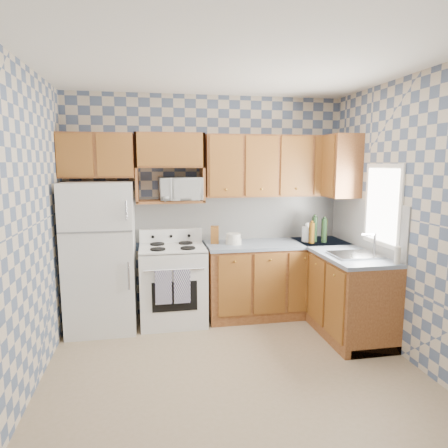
{
  "coord_description": "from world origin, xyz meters",
  "views": [
    {
      "loc": [
        -0.71,
        -3.33,
        1.88
      ],
      "look_at": [
        0.05,
        0.75,
        1.25
      ],
      "focal_mm": 32.0,
      "sensor_mm": 36.0,
      "label": 1
    }
  ],
  "objects": [
    {
      "name": "knife_block",
      "position": [
        0.05,
        1.37,
        1.03
      ],
      "size": [
        0.11,
        0.11,
        0.21
      ],
      "primitive_type": "cube",
      "rotation": [
        0.0,
        0.0,
        -0.2
      ],
      "color": "brown",
      "rests_on": "countertop_back"
    },
    {
      "name": "floor",
      "position": [
        0.0,
        0.0,
        0.0
      ],
      "size": [
        3.4,
        3.4,
        0.0
      ],
      "primitive_type": "plane",
      "color": "#8C7755",
      "rests_on": "ground"
    },
    {
      "name": "backsplash_right",
      "position": [
        1.69,
        0.8,
        1.2
      ],
      "size": [
        0.02,
        1.6,
        0.56
      ],
      "primitive_type": "cube",
      "color": "silver",
      "rests_on": "right_wall"
    },
    {
      "name": "countertop_right",
      "position": [
        1.4,
        0.8,
        0.9
      ],
      "size": [
        0.63,
        1.6,
        0.04
      ],
      "primitive_type": "cube",
      "color": "slate",
      "rests_on": "base_cabinets_right"
    },
    {
      "name": "bottle_3",
      "position": [
        1.21,
        1.16,
        1.05
      ],
      "size": [
        0.07,
        0.07,
        0.25
      ],
      "primitive_type": "cylinder",
      "color": "#54340C",
      "rests_on": "countertop_back"
    },
    {
      "name": "soap_bottle",
      "position": [
        1.62,
        0.05,
        1.01
      ],
      "size": [
        0.06,
        0.06,
        0.17
      ],
      "primitive_type": "cylinder",
      "color": "beige",
      "rests_on": "countertop_right"
    },
    {
      "name": "bottle_0",
      "position": [
        1.28,
        1.24,
        1.08
      ],
      "size": [
        0.07,
        0.07,
        0.31
      ],
      "primitive_type": "cylinder",
      "color": "black",
      "rests_on": "countertop_back"
    },
    {
      "name": "microwave_shelf",
      "position": [
        -0.47,
        1.44,
        1.44
      ],
      "size": [
        0.8,
        0.33,
        0.03
      ],
      "primitive_type": "cube",
      "color": "brown",
      "rests_on": "back_wall"
    },
    {
      "name": "electric_kettle",
      "position": [
        1.21,
        1.28,
        1.01
      ],
      "size": [
        0.14,
        0.14,
        0.18
      ],
      "primitive_type": "cylinder",
      "color": "silver",
      "rests_on": "countertop_back"
    },
    {
      "name": "upper_cabinets_fridge",
      "position": [
        -1.29,
        1.44,
        1.97
      ],
      "size": [
        0.82,
        0.33,
        0.5
      ],
      "primitive_type": "cube",
      "color": "brown",
      "rests_on": "back_wall"
    },
    {
      "name": "upper_cabinets_right",
      "position": [
        1.53,
        1.25,
        1.85
      ],
      "size": [
        0.33,
        0.7,
        0.74
      ],
      "primitive_type": "cube",
      "color": "brown",
      "rests_on": "right_wall"
    },
    {
      "name": "backguard",
      "position": [
        -0.47,
        1.55,
        1.0
      ],
      "size": [
        0.76,
        0.08,
        0.17
      ],
      "primitive_type": "cube",
      "color": "silver",
      "rests_on": "cooktop"
    },
    {
      "name": "countertop_back",
      "position": [
        0.82,
        1.3,
        0.9
      ],
      "size": [
        1.77,
        0.63,
        0.04
      ],
      "primitive_type": "cube",
      "color": "slate",
      "rests_on": "base_cabinets_back"
    },
    {
      "name": "dish_towel_right",
      "position": [
        -0.39,
        0.93,
        0.54
      ],
      "size": [
        0.18,
        0.02,
        0.38
      ],
      "primitive_type": "cube",
      "color": "navy",
      "rests_on": "stove_body"
    },
    {
      "name": "food_containers",
      "position": [
        0.27,
        1.29,
        0.98
      ],
      "size": [
        0.19,
        0.19,
        0.13
      ],
      "primitive_type": null,
      "color": "beige",
      "rests_on": "countertop_back"
    },
    {
      "name": "bottle_1",
      "position": [
        1.38,
        1.18,
        1.07
      ],
      "size": [
        0.07,
        0.07,
        0.29
      ],
      "primitive_type": "cylinder",
      "color": "black",
      "rests_on": "countertop_back"
    },
    {
      "name": "microwave",
      "position": [
        -0.36,
        1.4,
        1.59
      ],
      "size": [
        0.52,
        0.37,
        0.27
      ],
      "primitive_type": "imported",
      "rotation": [
        0.0,
        0.0,
        0.09
      ],
      "color": "silver",
      "rests_on": "microwave_shelf"
    },
    {
      "name": "stove_body",
      "position": [
        -0.47,
        1.28,
        0.45
      ],
      "size": [
        0.76,
        0.65,
        0.9
      ],
      "primitive_type": "cube",
      "color": "silver",
      "rests_on": "floor"
    },
    {
      "name": "bottle_2",
      "position": [
        1.43,
        1.28,
        1.06
      ],
      "size": [
        0.07,
        0.07,
        0.27
      ],
      "primitive_type": "cylinder",
      "color": "#54340C",
      "rests_on": "countertop_back"
    },
    {
      "name": "backsplash_back",
      "position": [
        0.4,
        1.59,
        1.2
      ],
      "size": [
        2.6,
        0.02,
        0.56
      ],
      "primitive_type": "cube",
      "color": "silver",
      "rests_on": "back_wall"
    },
    {
      "name": "base_cabinets_back",
      "position": [
        0.82,
        1.3,
        0.44
      ],
      "size": [
        1.75,
        0.6,
        0.88
      ],
      "primitive_type": "cube",
      "color": "brown",
      "rests_on": "floor"
    },
    {
      "name": "window",
      "position": [
        1.69,
        0.45,
        1.45
      ],
      "size": [
        0.02,
        0.66,
        0.86
      ],
      "primitive_type": "cube",
      "color": "silver",
      "rests_on": "right_wall"
    },
    {
      "name": "back_wall",
      "position": [
        0.0,
        1.6,
        1.35
      ],
      "size": [
        3.4,
        0.02,
        2.7
      ],
      "primitive_type": "cube",
      "color": "#4C5C7A",
      "rests_on": "ground"
    },
    {
      "name": "dish_towel_left",
      "position": [
        -0.59,
        0.93,
        0.54
      ],
      "size": [
        0.18,
        0.02,
        0.38
      ],
      "primitive_type": "cube",
      "color": "navy",
      "rests_on": "stove_body"
    },
    {
      "name": "upper_cabinets_back",
      "position": [
        0.82,
        1.44,
        1.85
      ],
      "size": [
        1.75,
        0.33,
        0.74
      ],
      "primitive_type": "cube",
      "color": "brown",
      "rests_on": "back_wall"
    },
    {
      "name": "refrigerator",
      "position": [
        -1.27,
        1.25,
        0.84
      ],
      "size": [
        0.75,
        0.7,
        1.68
      ],
      "primitive_type": "cube",
      "color": "silver",
      "rests_on": "floor"
    },
    {
      "name": "sink",
      "position": [
        1.4,
        0.45,
        0.93
      ],
      "size": [
        0.48,
        0.4,
        0.03
      ],
      "primitive_type": "cube",
      "color": "#B7B7BC",
      "rests_on": "countertop_right"
    },
    {
      "name": "base_cabinets_right",
      "position": [
        1.4,
        0.8,
        0.44
      ],
      "size": [
        0.6,
        1.6,
        0.88
      ],
      "primitive_type": "cube",
      "color": "brown",
      "rests_on": "floor"
    },
    {
      "name": "right_wall",
      "position": [
        1.7,
        0.0,
        1.35
      ],
      "size": [
        0.02,
        3.2,
        2.7
      ],
      "primitive_type": "cube",
      "color": "#4C5C7A",
      "rests_on": "ground"
    },
    {
      "name": "cooktop",
      "position": [
        -0.47,
        1.28,
        0.91
      ],
      "size": [
        0.76,
        0.65,
        0.02
      ],
      "primitive_type": "cube",
      "color": "silver",
      "rests_on": "stove_body"
    }
  ]
}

